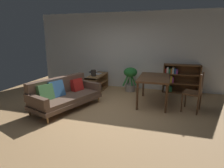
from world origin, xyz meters
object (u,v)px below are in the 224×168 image
object	(u,v)px
media_console	(97,83)
desk_speaker	(93,73)
dining_table	(154,80)
dining_chair_near	(196,90)
bookshelf	(178,78)
open_laptop	(96,73)
potted_floor_plant	(130,77)
fabric_couch	(64,94)

from	to	relation	value
media_console	desk_speaker	distance (m)	0.45
media_console	dining_table	size ratio (longest dim) A/B	0.96
media_console	dining_chair_near	distance (m)	3.23
desk_speaker	bookshelf	size ratio (longest dim) A/B	0.17
open_laptop	desk_speaker	xyz separation A→B (m)	(0.06, -0.37, 0.08)
potted_floor_plant	bookshelf	world-z (taller)	bookshelf
fabric_couch	potted_floor_plant	world-z (taller)	potted_floor_plant
desk_speaker	open_laptop	bearing A→B (deg)	99.21
dining_table	desk_speaker	bearing A→B (deg)	165.22
desk_speaker	dining_chair_near	world-z (taller)	dining_chair_near
open_laptop	dining_table	xyz separation A→B (m)	(2.09, -0.90, 0.10)
desk_speaker	potted_floor_plant	distance (m)	1.27
fabric_couch	open_laptop	distance (m)	1.94
desk_speaker	dining_table	bearing A→B (deg)	-14.78
bookshelf	open_laptop	bearing A→B (deg)	-170.48
dining_chair_near	bookshelf	world-z (taller)	dining_chair_near
fabric_couch	desk_speaker	size ratio (longest dim) A/B	10.04
desk_speaker	dining_table	world-z (taller)	dining_table
desk_speaker	bookshelf	world-z (taller)	bookshelf
open_laptop	dining_table	world-z (taller)	dining_table
desk_speaker	bookshelf	distance (m)	2.87
media_console	bookshelf	bearing A→B (deg)	12.77
dining_table	bookshelf	xyz separation A→B (m)	(0.71, 1.37, -0.21)
fabric_couch	open_laptop	xyz separation A→B (m)	(0.16, 1.92, 0.21)
potted_floor_plant	bookshelf	bearing A→B (deg)	12.20
dining_chair_near	fabric_couch	bearing A→B (deg)	-167.79
dining_chair_near	media_console	bearing A→B (deg)	160.77
desk_speaker	dining_table	size ratio (longest dim) A/B	0.16
fabric_couch	media_console	distance (m)	1.80
desk_speaker	bookshelf	xyz separation A→B (m)	(2.74, 0.83, -0.19)
media_console	potted_floor_plant	world-z (taller)	potted_floor_plant
dining_chair_near	potted_floor_plant	bearing A→B (deg)	145.22
bookshelf	desk_speaker	bearing A→B (deg)	-163.07
fabric_couch	bookshelf	distance (m)	3.81
potted_floor_plant	dining_chair_near	xyz separation A→B (m)	(1.92, -1.33, 0.04)
fabric_couch	dining_table	distance (m)	2.49
fabric_couch	dining_table	world-z (taller)	fabric_couch
media_console	desk_speaker	bearing A→B (deg)	-99.94
open_laptop	potted_floor_plant	bearing A→B (deg)	5.99
media_console	bookshelf	size ratio (longest dim) A/B	1.08
desk_speaker	dining_chair_near	distance (m)	3.20
media_console	open_laptop	xyz separation A→B (m)	(-0.10, 0.14, 0.31)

